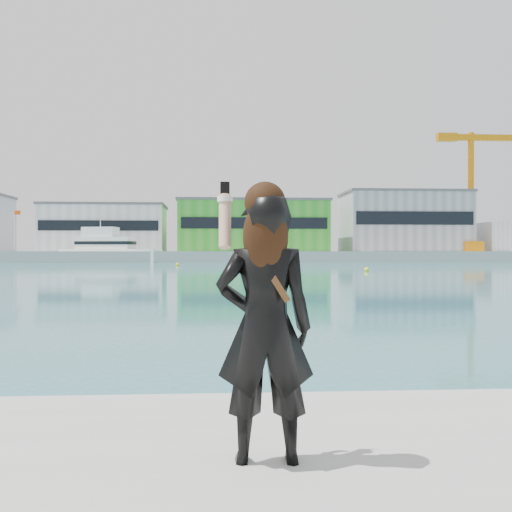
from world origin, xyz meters
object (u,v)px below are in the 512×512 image
(dock_crane, at_px, (477,187))
(buoy_far, at_px, (178,266))
(motor_yacht, at_px, (108,249))
(buoy_near, at_px, (367,271))
(woman, at_px, (265,319))

(dock_crane, bearing_deg, buoy_far, -147.27)
(motor_yacht, distance_m, buoy_near, 66.16)
(buoy_far, bearing_deg, woman, -86.68)
(dock_crane, height_order, buoy_far, dock_crane)
(dock_crane, distance_m, woman, 134.50)
(buoy_near, bearing_deg, woman, -104.31)
(motor_yacht, distance_m, woman, 116.99)
(motor_yacht, xyz_separation_m, buoy_far, (14.23, -30.09, -2.38))
(dock_crane, bearing_deg, buoy_near, -120.92)
(motor_yacht, relative_size, woman, 11.95)
(dock_crane, relative_size, buoy_near, 48.00)
(buoy_far, relative_size, woman, 0.32)
(buoy_near, distance_m, woman, 60.72)
(buoy_far, bearing_deg, buoy_near, -53.01)
(buoy_near, relative_size, woman, 0.32)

